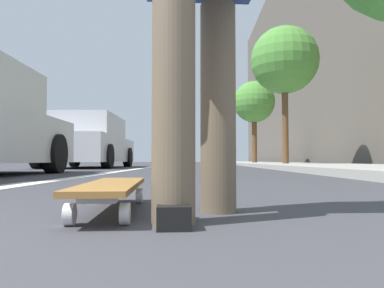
% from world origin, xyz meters
% --- Properties ---
extents(ground_plane, '(80.00, 80.00, 0.00)m').
position_xyz_m(ground_plane, '(10.00, 0.00, 0.00)').
color(ground_plane, '#38383D').
extents(lane_stripe_white, '(52.00, 0.16, 0.01)m').
position_xyz_m(lane_stripe_white, '(20.00, 1.24, 0.00)').
color(lane_stripe_white, silver).
rests_on(lane_stripe_white, ground).
extents(sidewalk_curb, '(52.00, 3.20, 0.11)m').
position_xyz_m(sidewalk_curb, '(18.00, -3.48, 0.05)').
color(sidewalk_curb, '#9E9B93').
rests_on(sidewalk_curb, ground).
extents(building_facade, '(40.00, 1.20, 13.95)m').
position_xyz_m(building_facade, '(22.00, -6.64, 6.97)').
color(building_facade, '#595249').
rests_on(building_facade, ground).
extents(skateboard, '(0.85, 0.27, 0.11)m').
position_xyz_m(skateboard, '(1.13, 0.14, 0.09)').
color(skateboard, white).
rests_on(skateboard, ground).
extents(parked_car_mid, '(4.59, 1.98, 1.47)m').
position_xyz_m(parked_car_mid, '(10.14, 2.91, 0.70)').
color(parked_car_mid, silver).
rests_on(parked_car_mid, ground).
extents(traffic_light, '(0.33, 0.28, 4.32)m').
position_xyz_m(traffic_light, '(19.19, 1.64, 2.98)').
color(traffic_light, '#2D2D2D').
rests_on(traffic_light, ground).
extents(street_tree_mid, '(2.22, 2.22, 4.63)m').
position_xyz_m(street_tree_mid, '(11.76, -3.08, 3.49)').
color(street_tree_mid, brown).
rests_on(street_tree_mid, ground).
extents(street_tree_far, '(2.10, 2.10, 4.23)m').
position_xyz_m(street_tree_far, '(18.32, -3.08, 3.15)').
color(street_tree_far, brown).
rests_on(street_tree_far, ground).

